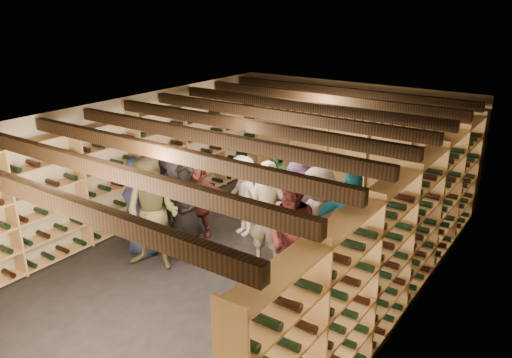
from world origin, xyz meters
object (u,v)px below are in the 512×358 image
at_px(person_5, 196,196).
at_px(person_7, 268,216).
at_px(person_9, 243,196).
at_px(person_10, 277,188).
at_px(person_0, 171,202).
at_px(person_2, 153,214).
at_px(person_8, 294,235).
at_px(person_1, 187,213).
at_px(person_3, 317,222).
at_px(person_6, 141,207).
at_px(crate_stack_left, 276,209).
at_px(crate_loose, 329,201).
at_px(person_11, 297,211).
at_px(person_4, 349,229).
at_px(crate_stack_right, 293,211).

bearing_deg(person_5, person_7, -26.32).
distance_m(person_9, person_10, 0.72).
bearing_deg(person_0, person_5, 88.12).
relative_size(person_2, person_8, 1.07).
xyz_separation_m(person_1, person_3, (1.93, 0.83, 0.03)).
height_order(person_1, person_6, person_6).
bearing_deg(person_0, person_7, 18.49).
distance_m(crate_stack_left, person_3, 1.91).
xyz_separation_m(crate_stack_left, person_6, (-1.25, -2.20, 0.51)).
distance_m(person_2, person_5, 1.32).
relative_size(person_5, person_6, 0.88).
bearing_deg(person_7, person_3, 2.09).
xyz_separation_m(crate_loose, person_10, (-0.37, -1.48, 0.67)).
relative_size(crate_stack_left, person_11, 0.40).
relative_size(person_9, person_10, 0.98).
relative_size(person_1, person_8, 0.97).
height_order(person_1, person_10, person_1).
height_order(crate_stack_left, person_4, person_4).
xyz_separation_m(person_6, person_9, (0.94, 1.55, -0.10)).
bearing_deg(crate_stack_left, person_8, -50.86).
bearing_deg(person_8, person_3, 74.76).
relative_size(person_0, person_2, 0.86).
distance_m(person_7, person_9, 1.26).
relative_size(crate_stack_left, crate_stack_right, 1.31).
bearing_deg(person_5, person_9, 17.18).
xyz_separation_m(person_2, person_10, (0.76, 2.42, -0.17)).
distance_m(person_2, person_7, 1.80).
bearing_deg(person_0, person_9, 61.57).
bearing_deg(person_8, person_7, 146.72).
xyz_separation_m(crate_stack_left, person_1, (-0.47, -1.94, 0.50)).
height_order(person_8, person_11, person_8).
distance_m(person_4, person_5, 2.99).
relative_size(crate_stack_right, person_1, 0.31).
relative_size(person_1, person_9, 1.12).
height_order(person_0, person_9, person_0).
height_order(person_4, person_9, person_4).
relative_size(person_0, person_9, 1.07).
bearing_deg(crate_loose, crate_stack_left, -104.48).
distance_m(person_4, person_6, 3.41).
height_order(person_0, person_10, person_0).
distance_m(crate_loose, person_5, 3.02).
height_order(person_3, person_6, person_3).
bearing_deg(person_4, person_3, 154.37).
bearing_deg(person_9, person_6, -99.52).
distance_m(person_4, person_9, 2.38).
bearing_deg(person_10, person_11, -19.10).
distance_m(person_8, person_10, 2.17).
xyz_separation_m(crate_stack_right, person_10, (-0.11, -0.43, 0.59)).
xyz_separation_m(person_6, person_7, (1.96, 0.83, 0.03)).
relative_size(crate_stack_right, person_5, 0.35).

